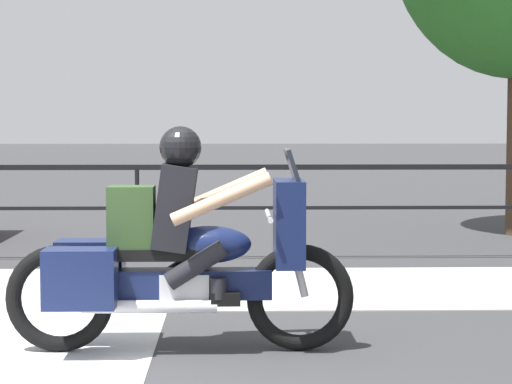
% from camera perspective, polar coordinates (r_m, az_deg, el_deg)
% --- Properties ---
extents(ground_plane, '(120.00, 120.00, 0.00)m').
position_cam_1_polar(ground_plane, '(6.37, -11.24, -10.58)').
color(ground_plane, '#38383A').
extents(sidewalk_band, '(44.00, 2.40, 0.01)m').
position_cam_1_polar(sidewalk_band, '(9.67, -7.80, -5.44)').
color(sidewalk_band, '#B7B2A8').
rests_on(sidewalk_band, ground).
extents(fence_railing, '(36.00, 0.05, 1.10)m').
position_cam_1_polar(fence_railing, '(11.39, -6.81, 0.40)').
color(fence_railing, black).
rests_on(fence_railing, ground).
extents(motorcycle, '(2.42, 0.76, 1.57)m').
position_cam_1_polar(motorcycle, '(6.93, -4.61, -3.54)').
color(motorcycle, black).
rests_on(motorcycle, ground).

